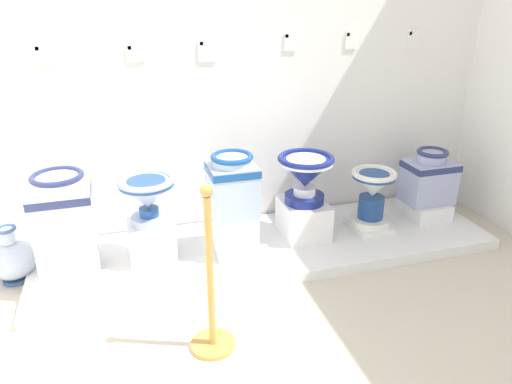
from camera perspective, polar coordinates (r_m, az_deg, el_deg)
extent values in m
cube|color=white|center=(3.65, -0.82, 19.94)|extent=(4.12, 0.06, 3.26)
cube|color=white|center=(3.62, 1.57, -6.51)|extent=(3.36, 0.93, 0.08)
cube|color=white|center=(3.38, -21.11, -7.36)|extent=(0.35, 0.39, 0.25)
cube|color=white|center=(3.24, -21.87, -2.68)|extent=(0.36, 0.31, 0.36)
cube|color=navy|center=(3.19, -22.26, -0.32)|extent=(0.37, 0.32, 0.05)
cylinder|color=white|center=(3.16, -22.47, 0.98)|extent=(0.30, 0.30, 0.09)
torus|color=navy|center=(3.15, -22.58, 1.70)|extent=(0.32, 0.32, 0.04)
cube|color=white|center=(3.41, -12.26, -5.74)|extent=(0.31, 0.29, 0.28)
cylinder|color=#A6B7D5|center=(3.33, -12.50, -3.21)|extent=(0.25, 0.25, 0.06)
cylinder|color=#234A90|center=(3.30, -12.58, -2.31)|extent=(0.13, 0.13, 0.06)
cone|color=#A6B7D5|center=(3.25, -12.78, -0.28)|extent=(0.37, 0.37, 0.20)
cylinder|color=#234A90|center=(3.22, -12.90, 1.02)|extent=(0.36, 0.36, 0.03)
torus|color=#A6B7D5|center=(3.22, -12.93, 1.35)|extent=(0.38, 0.38, 0.04)
cylinder|color=#234A90|center=(3.22, -12.92, 1.27)|extent=(0.26, 0.26, 0.01)
cube|color=white|center=(3.44, -2.69, -4.87)|extent=(0.28, 0.34, 0.28)
cube|color=#ABC1E0|center=(3.30, -2.79, 0.13)|extent=(0.32, 0.29, 0.38)
cube|color=#184A94|center=(3.24, -2.85, 2.62)|extent=(0.33, 0.30, 0.05)
cylinder|color=#ABC1E0|center=(3.22, -2.87, 3.69)|extent=(0.26, 0.26, 0.06)
torus|color=#184A94|center=(3.21, -2.88, 4.18)|extent=(0.29, 0.29, 0.04)
cube|color=white|center=(3.67, 5.65, -3.13)|extent=(0.32, 0.39, 0.27)
cylinder|color=navy|center=(3.60, 5.75, -0.74)|extent=(0.30, 0.30, 0.06)
cylinder|color=white|center=(3.57, 5.79, 0.18)|extent=(0.17, 0.17, 0.06)
cone|color=navy|center=(3.52, 5.88, 2.29)|extent=(0.41, 0.41, 0.22)
cylinder|color=white|center=(3.49, 5.94, 3.66)|extent=(0.40, 0.40, 0.03)
torus|color=navy|center=(3.49, 5.96, 3.97)|extent=(0.41, 0.41, 0.04)
cylinder|color=white|center=(3.49, 5.95, 3.89)|extent=(0.28, 0.28, 0.01)
cube|color=white|center=(3.90, 13.27, -3.86)|extent=(0.29, 0.34, 0.04)
cylinder|color=white|center=(3.88, 13.33, -3.24)|extent=(0.31, 0.31, 0.05)
cylinder|color=navy|center=(3.84, 13.48, -1.73)|extent=(0.20, 0.20, 0.17)
cone|color=white|center=(3.76, 13.74, 0.80)|extent=(0.33, 0.33, 0.19)
cylinder|color=navy|center=(3.74, 13.85, 1.88)|extent=(0.32, 0.32, 0.03)
torus|color=white|center=(3.73, 13.87, 2.17)|extent=(0.34, 0.34, 0.04)
cylinder|color=navy|center=(3.73, 13.87, 2.09)|extent=(0.23, 0.23, 0.01)
cube|color=white|center=(4.23, 19.35, -1.81)|extent=(0.31, 0.36, 0.13)
cube|color=#A4ACD9|center=(4.14, 19.77, 1.16)|extent=(0.38, 0.28, 0.35)
cube|color=navy|center=(4.09, 20.03, 2.95)|extent=(0.39, 0.28, 0.05)
cylinder|color=#A4ACD9|center=(4.07, 20.17, 3.93)|extent=(0.22, 0.22, 0.08)
torus|color=navy|center=(4.06, 20.25, 4.46)|extent=(0.25, 0.25, 0.04)
cube|color=white|center=(3.52, -23.90, 14.74)|extent=(0.11, 0.01, 0.12)
cube|color=#5B9E4C|center=(3.52, -24.59, 15.23)|extent=(0.02, 0.01, 0.02)
cube|color=white|center=(3.50, -14.07, 15.75)|extent=(0.13, 0.01, 0.11)
cube|color=slate|center=(3.49, -14.81, 16.23)|extent=(0.02, 0.01, 0.02)
cube|color=white|center=(3.56, -5.80, 16.39)|extent=(0.13, 0.01, 0.16)
cube|color=#386BAD|center=(3.55, -6.50, 17.10)|extent=(0.02, 0.01, 0.02)
cube|color=white|center=(3.73, 4.12, 17.39)|extent=(0.10, 0.01, 0.13)
cube|color=#5B9E4C|center=(3.71, 3.68, 18.00)|extent=(0.02, 0.01, 0.02)
cube|color=white|center=(3.93, 11.27, 17.28)|extent=(0.10, 0.01, 0.14)
cube|color=#5B9E4C|center=(3.91, 10.90, 17.88)|extent=(0.02, 0.01, 0.02)
cube|color=white|center=(4.21, 18.20, 16.85)|extent=(0.10, 0.01, 0.15)
cube|color=#5B9E4C|center=(4.19, 17.89, 17.49)|extent=(0.02, 0.01, 0.02)
cylinder|color=#35588F|center=(3.68, -26.51, -9.14)|extent=(0.18, 0.18, 0.03)
ellipsoid|color=silver|center=(3.61, -26.91, -7.18)|extent=(0.31, 0.31, 0.26)
cylinder|color=silver|center=(3.54, -27.43, -4.65)|extent=(0.09, 0.09, 0.10)
torus|color=#35588F|center=(3.51, -27.58, -3.92)|extent=(0.13, 0.13, 0.02)
cylinder|color=#BF9343|center=(2.80, -5.11, -17.54)|extent=(0.25, 0.25, 0.02)
cylinder|color=#BF9343|center=(2.53, -5.47, -9.73)|extent=(0.04, 0.04, 0.88)
sphere|color=#BF9343|center=(2.31, -5.91, 0.14)|extent=(0.06, 0.06, 0.06)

